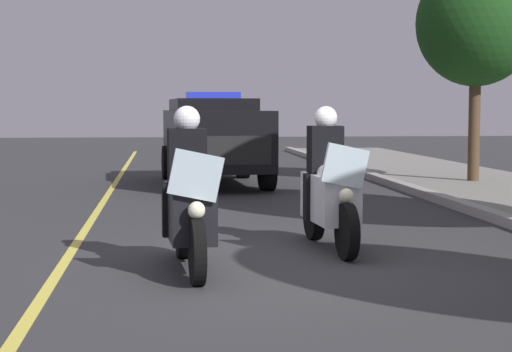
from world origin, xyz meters
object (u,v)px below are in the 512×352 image
Objects in this scene: police_motorcycle_lead_left at (189,204)px; police_motorcycle_lead_right at (329,191)px; police_suv at (214,136)px; tree_far_back at (476,24)px.

police_motorcycle_lead_left is 2.06m from police_motorcycle_lead_right.
police_suv reaches higher than police_motorcycle_lead_left.
tree_far_back is at bearing 148.49° from police_motorcycle_lead_right.
police_motorcycle_lead_left is 0.45× the size of tree_far_back.
police_motorcycle_lead_left is 9.83m from police_suv.
tree_far_back is at bearing 81.93° from police_suv.
police_motorcycle_lead_right is 9.63m from tree_far_back.
police_motorcycle_lead_left is at bearing -35.99° from tree_far_back.
police_suv is at bearing -174.30° from police_motorcycle_lead_right.
police_motorcycle_lead_left and police_motorcycle_lead_right have the same top height.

